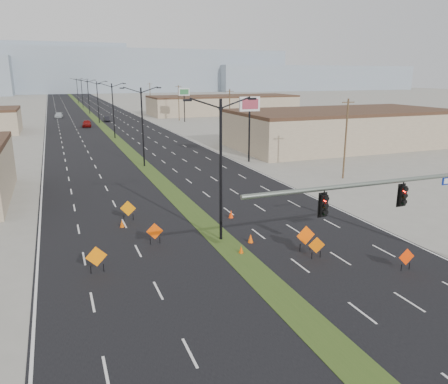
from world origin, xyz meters
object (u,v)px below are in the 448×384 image
object	(u,v)px
car_far	(59,115)
cone_2	(231,214)
streetlight_1	(142,125)
car_left	(87,124)
cone_1	(251,238)
pole_sign_east_near	(250,109)
construction_sign_1	(155,232)
cone_3	(122,224)
signal_mast	(428,200)
construction_sign_2	(128,209)
construction_sign_3	(306,236)
streetlight_5	(82,92)
streetlight_4	(88,96)
streetlight_3	(98,101)
cone_0	(241,250)
construction_sign_5	(406,258)
pole_sign_east_far	(184,95)
streetlight_0	(221,166)
streetlight_6	(77,90)
streetlight_2	(113,109)
construction_sign_4	(317,246)

from	to	relation	value
car_far	cone_2	bearing A→B (deg)	-76.24
streetlight_1	car_left	bearing A→B (deg)	94.10
cone_1	pole_sign_east_near	size ratio (longest dim) A/B	0.07
construction_sign_1	cone_3	size ratio (longest dim) A/B	2.54
car_left	signal_mast	bearing A→B (deg)	-75.40
signal_mast	car_left	xyz separation A→B (m)	(-12.04, 86.65, -4.00)
construction_sign_2	construction_sign_3	bearing A→B (deg)	-23.40
streetlight_5	cone_2	world-z (taller)	streetlight_5
streetlight_4	streetlight_5	size ratio (longest dim) A/B	1.00
streetlight_1	construction_sign_3	distance (m)	32.65
construction_sign_1	construction_sign_2	distance (m)	5.85
streetlight_3	cone_0	world-z (taller)	streetlight_3
streetlight_5	cone_3	world-z (taller)	streetlight_5
construction_sign_5	pole_sign_east_far	xyz separation A→B (m)	(11.81, 88.41, 5.87)
streetlight_3	car_far	xyz separation A→B (m)	(-8.99, 18.36, -4.73)
car_left	construction_sign_1	world-z (taller)	car_left
streetlight_0	car_far	bearing A→B (deg)	95.02
construction_sign_2	construction_sign_5	size ratio (longest dim) A/B	1.21
streetlight_6	streetlight_2	bearing A→B (deg)	-90.00
construction_sign_4	car_far	bearing A→B (deg)	111.37
streetlight_0	construction_sign_2	world-z (taller)	streetlight_0
streetlight_1	streetlight_5	world-z (taller)	same
car_left	streetlight_2	bearing A→B (deg)	-73.73
streetlight_3	pole_sign_east_far	size ratio (longest dim) A/B	1.21
streetlight_4	cone_3	size ratio (longest dim) A/B	16.32
signal_mast	streetlight_2	distance (m)	66.56
car_left	streetlight_1	bearing A→B (deg)	-79.21
construction_sign_2	construction_sign_5	distance (m)	21.02
construction_sign_5	streetlight_4	bearing A→B (deg)	99.40
cone_2	pole_sign_east_far	bearing A→B (deg)	76.59
streetlight_0	pole_sign_east_near	bearing A→B (deg)	61.69
construction_sign_3	streetlight_1	bearing A→B (deg)	100.47
construction_sign_3	pole_sign_east_far	bearing A→B (deg)	81.59
streetlight_2	cone_2	world-z (taller)	streetlight_2
cone_3	signal_mast	bearing A→B (deg)	-45.83
construction_sign_1	cone_2	world-z (taller)	construction_sign_1
streetlight_2	cone_0	size ratio (longest dim) A/B	17.66
streetlight_2	cone_0	bearing A→B (deg)	-89.67
streetlight_4	construction_sign_1	bearing A→B (deg)	-92.39
streetlight_3	cone_1	world-z (taller)	streetlight_3
streetlight_6	construction_sign_3	size ratio (longest dim) A/B	5.57
pole_sign_east_near	cone_3	bearing A→B (deg)	-132.79
pole_sign_east_near	cone_0	bearing A→B (deg)	-113.74
construction_sign_5	streetlight_1	bearing A→B (deg)	108.52
construction_sign_3	cone_0	distance (m)	4.44
car_left	pole_sign_east_near	world-z (taller)	pole_sign_east_near
streetlight_4	construction_sign_5	size ratio (longest dim) A/B	7.06
car_left	construction_sign_4	bearing A→B (deg)	-77.70
streetlight_0	construction_sign_3	bearing A→B (deg)	-41.55
signal_mast	car_left	bearing A→B (deg)	97.91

